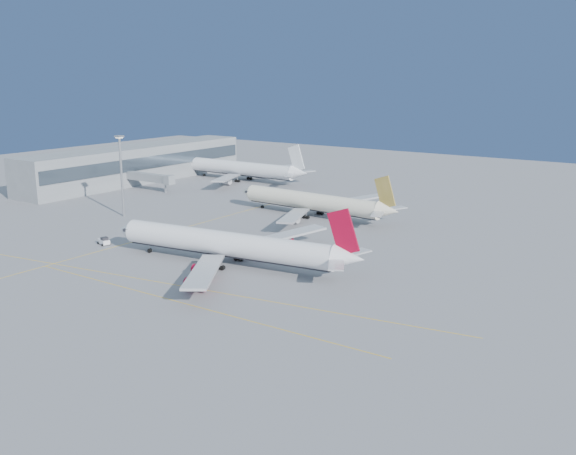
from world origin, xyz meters
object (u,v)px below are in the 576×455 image
(airliner_virgin, at_px, (231,245))
(airliner_third, at_px, (244,169))
(pushback_tug, at_px, (104,241))
(light_mast, at_px, (121,169))
(airliner_etihad, at_px, (314,202))

(airliner_virgin, bearing_deg, airliner_third, 119.63)
(airliner_third, relative_size, pushback_tug, 15.20)
(light_mast, bearing_deg, airliner_virgin, -19.90)
(airliner_virgin, relative_size, airliner_etihad, 1.12)
(airliner_third, height_order, pushback_tug, airliner_third)
(airliner_third, height_order, light_mast, light_mast)
(airliner_etihad, height_order, airliner_third, airliner_third)
(airliner_etihad, bearing_deg, light_mast, -143.15)
(airliner_etihad, distance_m, light_mast, 61.91)
(airliner_etihad, xyz_separation_m, airliner_third, (-62.36, 43.14, 0.40))
(airliner_virgin, relative_size, light_mast, 2.63)
(pushback_tug, bearing_deg, airliner_third, 124.32)
(airliner_virgin, bearing_deg, airliner_etihad, 95.05)
(airliner_virgin, relative_size, pushback_tug, 16.09)
(airliner_third, xyz_separation_m, pushback_tug, (34.51, -104.11, -4.21))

